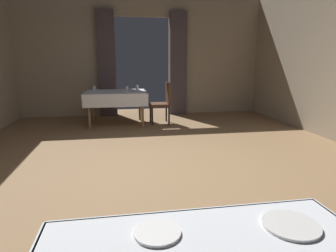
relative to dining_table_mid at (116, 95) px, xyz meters
name	(u,v)px	position (x,y,z in m)	size (l,w,h in m)	color
ground	(171,169)	(0.72, -2.97, -0.66)	(10.08, 10.08, 0.00)	olive
wall_back	(143,57)	(0.72, 1.21, 0.86)	(6.40, 0.27, 3.00)	tan
dining_table_mid	(116,95)	(0.00, 0.00, 0.00)	(1.35, 1.07, 0.75)	olive
chair_mid_right	(163,101)	(1.06, -0.04, -0.14)	(0.45, 0.44, 0.93)	black
plate_near_b	(291,225)	(0.76, -5.57, 0.10)	(0.23, 0.23, 0.01)	white
plate_near_d	(157,232)	(0.20, -5.53, 0.10)	(0.19, 0.19, 0.01)	white
glass_mid_a	(137,87)	(0.50, 0.31, 0.14)	(0.07, 0.07, 0.11)	silver
glass_mid_b	(94,88)	(-0.48, 0.29, 0.14)	(0.07, 0.07, 0.10)	silver
glass_mid_c	(127,88)	(0.25, 0.12, 0.14)	(0.07, 0.07, 0.10)	silver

